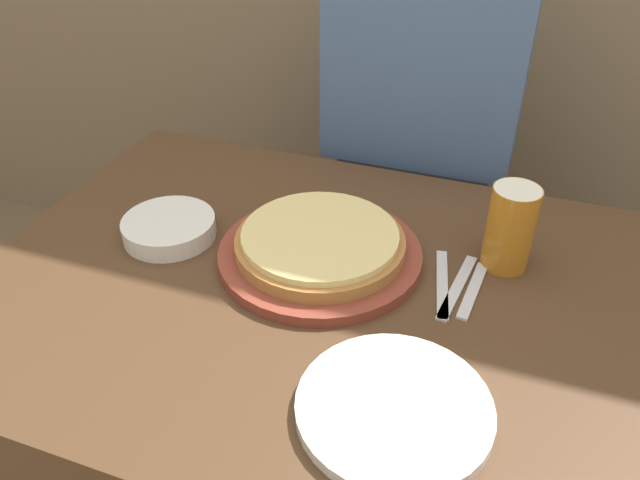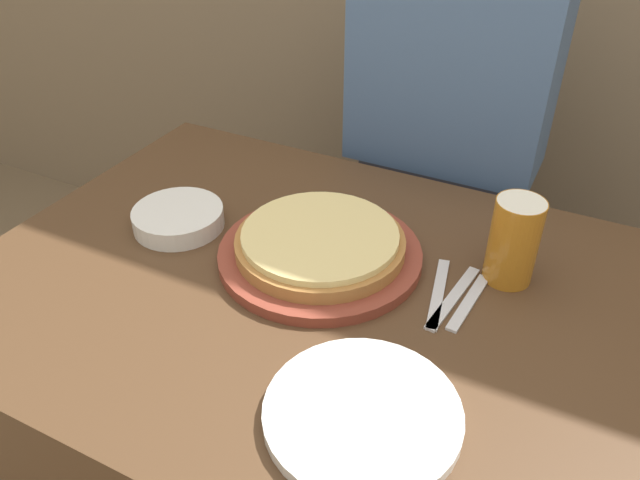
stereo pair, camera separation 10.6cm
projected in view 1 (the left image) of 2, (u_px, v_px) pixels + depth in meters
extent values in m
cube|color=#4C331E|center=(334.00, 437.00, 1.24)|extent=(1.21, 0.84, 0.77)
cylinder|color=brown|center=(320.00, 254.00, 1.08)|extent=(0.35, 0.35, 0.02)
cylinder|color=#A87038|center=(320.00, 244.00, 1.06)|extent=(0.29, 0.29, 0.02)
cylinder|color=#EAD184|center=(320.00, 235.00, 1.05)|extent=(0.27, 0.27, 0.01)
cylinder|color=#B7701E|center=(510.00, 228.00, 1.03)|extent=(0.08, 0.08, 0.15)
cylinder|color=white|center=(517.00, 194.00, 0.99)|extent=(0.08, 0.08, 0.02)
cylinder|color=white|center=(394.00, 408.00, 0.80)|extent=(0.26, 0.26, 0.02)
cylinder|color=white|center=(169.00, 228.00, 1.13)|extent=(0.17, 0.17, 0.04)
cube|color=silver|center=(442.00, 284.00, 1.02)|extent=(0.05, 0.18, 0.00)
cube|color=silver|center=(457.00, 287.00, 1.01)|extent=(0.04, 0.18, 0.00)
cube|color=silver|center=(473.00, 290.00, 1.01)|extent=(0.03, 0.15, 0.00)
cube|color=#33333D|center=(405.00, 276.00, 1.67)|extent=(0.33, 0.20, 0.75)
cube|color=#4C6B99|center=(427.00, 63.00, 1.34)|extent=(0.42, 0.20, 0.42)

